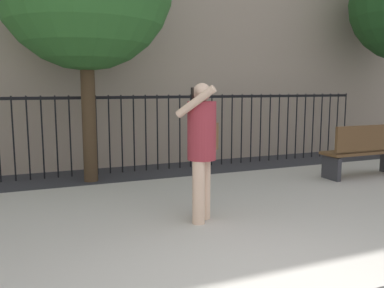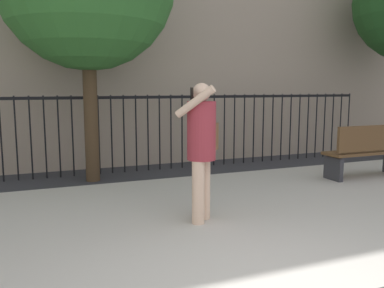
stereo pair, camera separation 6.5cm
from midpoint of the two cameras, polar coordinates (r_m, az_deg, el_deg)
sidewalk at (r=5.05m, az=-1.40°, el=-11.39°), size 28.00×4.40×0.15m
iron_fence at (r=8.36m, az=-10.27°, el=2.86°), size 12.03×0.04×1.60m
pedestrian_on_phone at (r=4.77m, az=1.84°, el=0.27°), size 0.68×0.69×1.65m
street_bench at (r=7.83m, az=23.93°, el=-0.77°), size 1.60×0.45×0.95m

